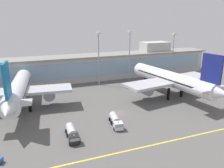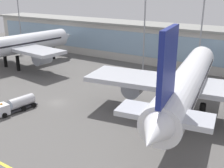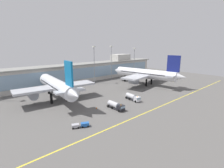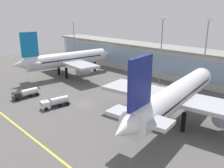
{
  "view_description": "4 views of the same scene",
  "coord_description": "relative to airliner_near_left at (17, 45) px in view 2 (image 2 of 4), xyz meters",
  "views": [
    {
      "loc": [
        -27.71,
        -65.78,
        31.99
      ],
      "look_at": [
        2.96,
        14.22,
        6.47
      ],
      "focal_mm": 35.35,
      "sensor_mm": 36.0,
      "label": 1
    },
    {
      "loc": [
        43.04,
        -42.95,
        25.19
      ],
      "look_at": [
        8.56,
        10.05,
        3.34
      ],
      "focal_mm": 44.68,
      "sensor_mm": 36.0,
      "label": 2
    },
    {
      "loc": [
        -64.1,
        -59.4,
        26.3
      ],
      "look_at": [
        -8.47,
        2.66,
        6.98
      ],
      "focal_mm": 26.7,
      "sensor_mm": 36.0,
      "label": 3
    },
    {
      "loc": [
        56.37,
        -42.87,
        28.46
      ],
      "look_at": [
        7.06,
        5.41,
        7.0
      ],
      "focal_mm": 37.8,
      "sensor_mm": 36.0,
      "label": 4
    }
  ],
  "objects": [
    {
      "name": "apron_light_mast_centre",
      "position": [
        -23.06,
        20.49,
        7.73
      ],
      "size": [
        1.8,
        1.8,
        23.3
      ],
      "color": "gray",
      "rests_on": "ground"
    },
    {
      "name": "airliner_near_left",
      "position": [
        0.0,
        0.0,
        0.0
      ],
      "size": [
        38.22,
        48.46,
        20.56
      ],
      "rotation": [
        0.0,
        0.0,
        1.47
      ],
      "color": "black",
      "rests_on": "ground"
    },
    {
      "name": "terminal_building",
      "position": [
        33.97,
        31.64,
        -0.46
      ],
      "size": [
        149.64,
        14.0,
        18.53
      ],
      "color": "beige",
      "rests_on": "ground"
    },
    {
      "name": "ground_plane",
      "position": [
        32.28,
        -15.9,
        -7.54
      ],
      "size": [
        205.29,
        205.29,
        0.0
      ],
      "primitive_type": "plane",
      "color": "#5B5956"
    },
    {
      "name": "apron_light_mast_west",
      "position": [
        53.46,
        20.62,
        9.29
      ],
      "size": [
        1.8,
        1.8,
        26.13
      ],
      "color": "gray",
      "rests_on": "ground"
    },
    {
      "name": "service_truck_far",
      "position": [
        27.92,
        -24.19,
        -6.03
      ],
      "size": [
        4.04,
        9.3,
        2.9
      ],
      "rotation": [
        0.0,
        0.0,
        4.57
      ],
      "color": "black",
      "rests_on": "ground"
    },
    {
      "name": "airliner_near_right",
      "position": [
        59.43,
        -7.25,
        0.0
      ],
      "size": [
        42.56,
        53.29,
        20.59
      ],
      "rotation": [
        0.0,
        0.0,
        1.73
      ],
      "color": "black",
      "rests_on": "ground"
    },
    {
      "name": "apron_light_mast_east",
      "position": [
        36.39,
        19.33,
        9.18
      ],
      "size": [
        1.8,
        1.8,
        25.92
      ],
      "color": "gray",
      "rests_on": "ground"
    }
  ]
}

